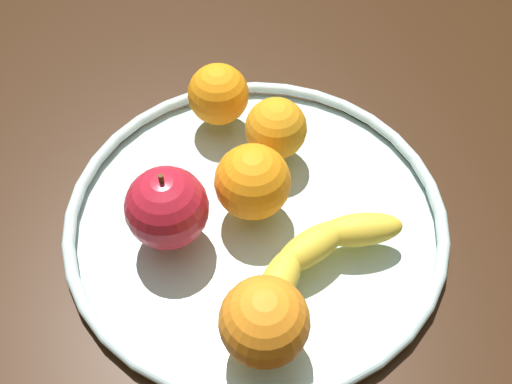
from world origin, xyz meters
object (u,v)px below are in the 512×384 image
(apple, at_px, (167,208))
(orange_center, at_px, (218,94))
(orange_front_left, at_px, (250,183))
(fruit_bowl, at_px, (256,216))
(orange_back_right, at_px, (276,128))
(orange_front_right, at_px, (264,322))
(banana, at_px, (315,255))

(apple, relative_size, orange_center, 1.30)
(orange_center, bearing_deg, orange_front_left, 82.87)
(orange_center, bearing_deg, apple, 52.42)
(fruit_bowl, xyz_separation_m, apple, (0.08, -0.01, 0.05))
(apple, distance_m, orange_back_right, 0.14)
(apple, distance_m, orange_front_right, 0.14)
(fruit_bowl, relative_size, apple, 4.42)
(orange_center, height_order, orange_front_left, orange_front_left)
(fruit_bowl, bearing_deg, orange_front_right, 69.94)
(orange_front_right, bearing_deg, banana, -144.86)
(apple, relative_size, orange_back_right, 1.34)
(orange_front_left, bearing_deg, orange_back_right, -132.16)
(banana, height_order, orange_back_right, orange_back_right)
(orange_center, distance_m, orange_front_left, 0.13)
(fruit_bowl, distance_m, orange_front_right, 0.14)
(banana, bearing_deg, orange_back_right, -112.93)
(fruit_bowl, xyz_separation_m, orange_center, (-0.01, -0.13, 0.04))
(banana, height_order, orange_front_left, orange_front_left)
(apple, distance_m, orange_front_left, 0.08)
(banana, bearing_deg, orange_front_left, -84.58)
(fruit_bowl, distance_m, orange_center, 0.14)
(banana, xyz_separation_m, orange_center, (0.01, -0.21, 0.02))
(orange_center, distance_m, orange_front_right, 0.26)
(orange_front_left, distance_m, orange_front_right, 0.14)
(banana, relative_size, orange_back_right, 2.80)
(fruit_bowl, xyz_separation_m, orange_back_right, (-0.05, -0.07, 0.04))
(fruit_bowl, relative_size, orange_back_right, 5.93)
(fruit_bowl, relative_size, orange_center, 5.74)
(apple, height_order, orange_front_right, apple)
(orange_center, xyz_separation_m, orange_front_right, (0.06, 0.26, 0.00))
(orange_front_right, bearing_deg, fruit_bowl, -110.06)
(orange_center, bearing_deg, orange_back_right, 118.32)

